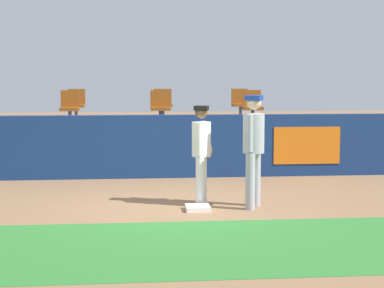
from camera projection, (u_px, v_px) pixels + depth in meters
ground_plane at (181, 209)px, 10.48m from camera, size 60.00×60.00×0.00m
grass_foreground_strip at (195, 246)px, 8.14m from camera, size 18.00×2.80×0.01m
first_base at (198, 208)px, 10.34m from camera, size 0.40×0.40×0.08m
player_fielder_home at (202, 148)px, 10.72m from camera, size 0.43×0.51×1.71m
player_runner_visitor at (253, 143)px, 10.46m from camera, size 0.48×0.48×1.90m
field_wall at (170, 146)px, 13.70m from camera, size 18.00×0.26×1.38m
bleacher_platform at (163, 142)px, 16.26m from camera, size 18.00×4.80×1.05m
seat_back_right at (240, 102)px, 17.02m from camera, size 0.44×0.44×0.84m
seat_back_left at (76, 103)px, 16.61m from camera, size 0.46×0.44×0.84m
seat_front_center at (160, 106)px, 15.03m from camera, size 0.47×0.44×0.84m
seat_front_right at (252, 105)px, 15.24m from camera, size 0.46×0.44×0.84m
seat_back_center at (163, 103)px, 16.83m from camera, size 0.48×0.44×0.84m
seat_front_left at (70, 106)px, 14.83m from camera, size 0.45×0.44×0.84m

